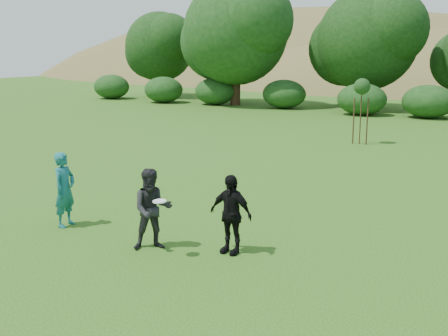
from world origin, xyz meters
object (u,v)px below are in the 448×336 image
object	(u,v)px
player_grey	(152,209)
player_black	(231,214)
player_teal	(65,189)
sapling	(362,88)

from	to	relation	value
player_grey	player_black	distance (m)	1.63
player_grey	player_teal	bearing A→B (deg)	134.42
player_grey	sapling	size ratio (longest dim) A/B	0.60
player_black	player_teal	bearing A→B (deg)	-171.47
sapling	player_black	bearing A→B (deg)	-83.32
player_grey	sapling	world-z (taller)	sapling
player_grey	sapling	distance (m)	15.10
player_teal	sapling	size ratio (longest dim) A/B	0.62
sapling	player_teal	bearing A→B (deg)	-99.71
player_teal	player_black	distance (m)	4.24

